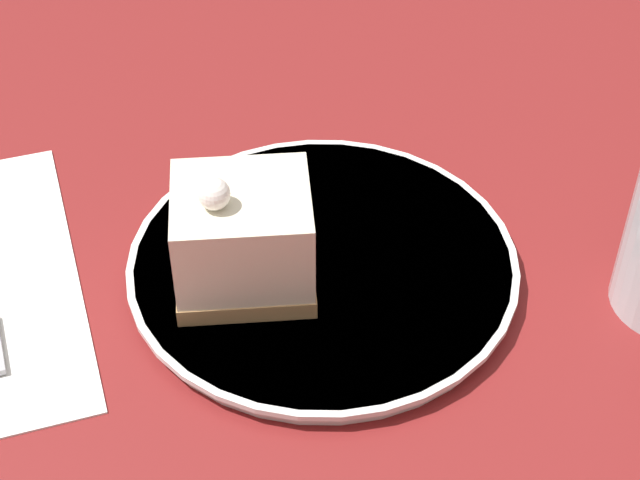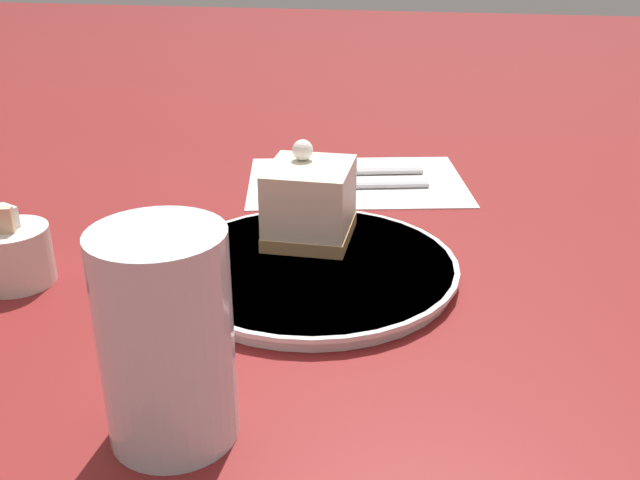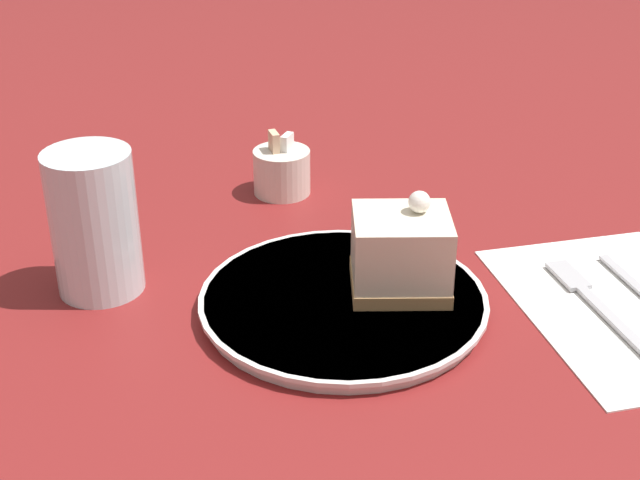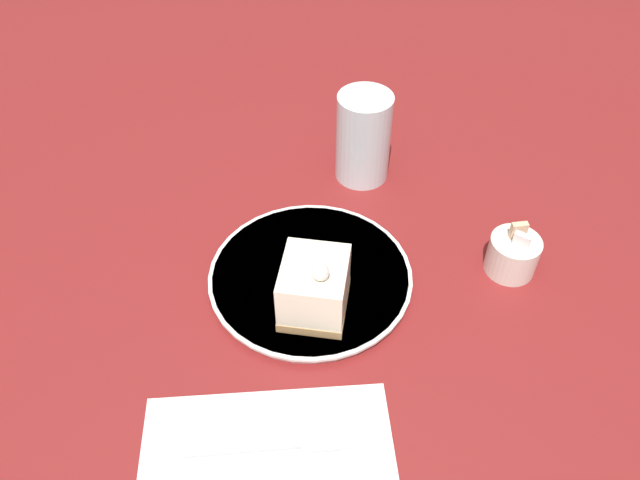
# 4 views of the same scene
# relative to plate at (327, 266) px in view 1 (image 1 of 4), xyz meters

# --- Properties ---
(ground_plane) EXTENTS (4.00, 4.00, 0.00)m
(ground_plane) POSITION_rel_plate_xyz_m (0.00, -0.01, -0.01)
(ground_plane) COLOR maroon
(plate) EXTENTS (0.25, 0.25, 0.01)m
(plate) POSITION_rel_plate_xyz_m (0.00, 0.00, 0.00)
(plate) COLOR silver
(plate) RESTS_ON ground_plane
(cake_slice) EXTENTS (0.09, 0.08, 0.09)m
(cake_slice) POSITION_rel_plate_xyz_m (0.05, 0.01, 0.04)
(cake_slice) COLOR #AD8451
(cake_slice) RESTS_ON plate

